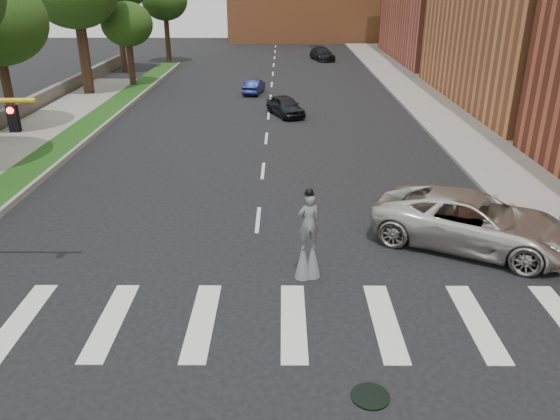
% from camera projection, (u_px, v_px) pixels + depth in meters
% --- Properties ---
extents(ground_plane, '(160.00, 160.00, 0.00)m').
position_uv_depth(ground_plane, '(246.00, 343.00, 14.41)').
color(ground_plane, black).
rests_on(ground_plane, ground).
extents(grass_median, '(2.00, 60.00, 0.25)m').
position_uv_depth(grass_median, '(75.00, 136.00, 32.80)').
color(grass_median, '#174012').
rests_on(grass_median, ground).
extents(median_curb, '(0.20, 60.00, 0.28)m').
position_uv_depth(median_curb, '(93.00, 136.00, 32.79)').
color(median_curb, gray).
rests_on(median_curb, ground).
extents(sidewalk_right, '(5.00, 90.00, 0.18)m').
position_uv_depth(sidewalk_right, '(451.00, 117.00, 37.32)').
color(sidewalk_right, gray).
rests_on(sidewalk_right, ground).
extents(manhole, '(0.90, 0.90, 0.04)m').
position_uv_depth(manhole, '(370.00, 396.00, 12.55)').
color(manhole, black).
rests_on(manhole, ground).
extents(stilt_performer, '(0.83, 0.60, 3.06)m').
position_uv_depth(stilt_performer, '(308.00, 242.00, 17.13)').
color(stilt_performer, black).
rests_on(stilt_performer, ground).
extents(suv_crossing, '(7.55, 5.97, 1.91)m').
position_uv_depth(suv_crossing, '(472.00, 221.00, 19.31)').
color(suv_crossing, beige).
rests_on(suv_crossing, ground).
extents(car_near, '(3.05, 4.32, 1.37)m').
position_uv_depth(car_near, '(285.00, 106.00, 37.96)').
color(car_near, black).
rests_on(car_near, ground).
extents(car_mid, '(1.82, 3.73, 1.18)m').
position_uv_depth(car_mid, '(254.00, 86.00, 45.27)').
color(car_mid, navy).
rests_on(car_mid, ground).
extents(car_far, '(3.09, 5.22, 1.42)m').
position_uv_depth(car_far, '(322.00, 54.00, 63.80)').
color(car_far, black).
rests_on(car_far, ground).
extents(tree_6, '(4.32, 4.32, 7.13)m').
position_uv_depth(tree_6, '(127.00, 25.00, 46.15)').
color(tree_6, black).
rests_on(tree_6, ground).
extents(tree_7, '(4.94, 4.94, 8.73)m').
position_uv_depth(tree_7, '(165.00, 1.00, 59.46)').
color(tree_7, black).
rests_on(tree_7, ground).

